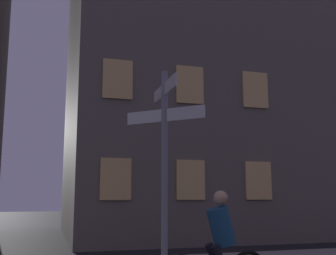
% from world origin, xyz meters
% --- Properties ---
extents(signpost, '(1.20, 1.48, 3.75)m').
position_xyz_m(signpost, '(0.93, 5.49, 2.38)').
color(signpost, gray).
rests_on(signpost, sidewalk_kerb).
extents(cyclist, '(1.82, 0.37, 1.61)m').
position_xyz_m(cyclist, '(1.30, 3.89, 0.75)').
color(cyclist, black).
rests_on(cyclist, ground_plane).
extents(building_right_block, '(11.43, 8.70, 14.87)m').
position_xyz_m(building_right_block, '(5.34, 14.39, 7.43)').
color(building_right_block, '#6B6056').
rests_on(building_right_block, ground_plane).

